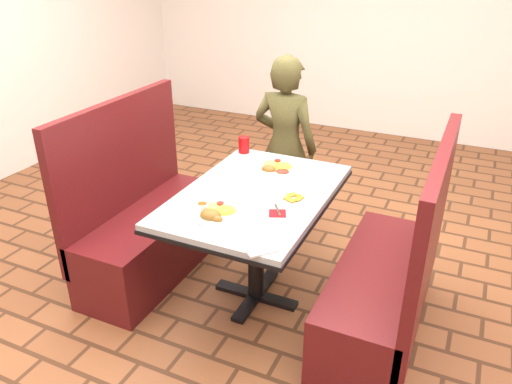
% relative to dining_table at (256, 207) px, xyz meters
% --- Properties ---
extents(dining_table, '(0.81, 1.21, 0.75)m').
position_rel_dining_table_xyz_m(dining_table, '(0.00, 0.00, 0.00)').
color(dining_table, '#AAADAF').
rests_on(dining_table, ground).
extents(booth_bench_left, '(0.47, 1.20, 1.17)m').
position_rel_dining_table_xyz_m(booth_bench_left, '(-0.80, 0.00, -0.32)').
color(booth_bench_left, '#5D1517').
rests_on(booth_bench_left, ground).
extents(booth_bench_right, '(0.47, 1.20, 1.17)m').
position_rel_dining_table_xyz_m(booth_bench_right, '(0.80, 0.00, -0.32)').
color(booth_bench_right, '#5D1517').
rests_on(booth_bench_right, ground).
extents(diner_person, '(0.51, 0.35, 1.36)m').
position_rel_dining_table_xyz_m(diner_person, '(-0.19, 0.92, 0.03)').
color(diner_person, brown).
rests_on(diner_person, ground).
extents(near_dinner_plate, '(0.27, 0.27, 0.08)m').
position_rel_dining_table_xyz_m(near_dinner_plate, '(-0.07, -0.34, 0.13)').
color(near_dinner_plate, white).
rests_on(near_dinner_plate, dining_table).
extents(far_dinner_plate, '(0.28, 0.28, 0.07)m').
position_rel_dining_table_xyz_m(far_dinner_plate, '(-0.01, 0.34, 0.12)').
color(far_dinner_plate, white).
rests_on(far_dinner_plate, dining_table).
extents(plantain_plate, '(0.18, 0.18, 0.03)m').
position_rel_dining_table_xyz_m(plantain_plate, '(0.23, -0.01, 0.11)').
color(plantain_plate, white).
rests_on(plantain_plate, dining_table).
extents(maroon_napkin, '(0.12, 0.12, 0.00)m').
position_rel_dining_table_xyz_m(maroon_napkin, '(0.21, -0.19, 0.10)').
color(maroon_napkin, '#620E12').
rests_on(maroon_napkin, dining_table).
extents(spoon_utensil, '(0.08, 0.12, 0.00)m').
position_rel_dining_table_xyz_m(spoon_utensil, '(0.20, -0.16, 0.10)').
color(spoon_utensil, silver).
rests_on(spoon_utensil, dining_table).
extents(red_tumbler, '(0.07, 0.07, 0.11)m').
position_rel_dining_table_xyz_m(red_tumbler, '(-0.34, 0.53, 0.15)').
color(red_tumbler, '#BA0C0E').
rests_on(red_tumbler, dining_table).
extents(paper_napkin, '(0.23, 0.23, 0.01)m').
position_rel_dining_table_xyz_m(paper_napkin, '(0.24, -0.52, 0.10)').
color(paper_napkin, silver).
rests_on(paper_napkin, dining_table).
extents(knife_utensil, '(0.05, 0.19, 0.00)m').
position_rel_dining_table_xyz_m(knife_utensil, '(-0.11, -0.38, 0.11)').
color(knife_utensil, silver).
rests_on(knife_utensil, dining_table).
extents(fork_utensil, '(0.04, 0.15, 0.00)m').
position_rel_dining_table_xyz_m(fork_utensil, '(-0.11, -0.34, 0.11)').
color(fork_utensil, silver).
rests_on(fork_utensil, dining_table).
extents(lettuce_shreds, '(0.28, 0.32, 0.00)m').
position_rel_dining_table_xyz_m(lettuce_shreds, '(0.04, 0.06, 0.10)').
color(lettuce_shreds, '#92C54E').
rests_on(lettuce_shreds, dining_table).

